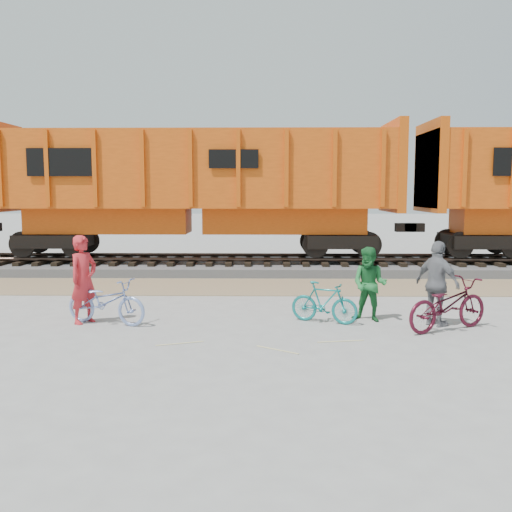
% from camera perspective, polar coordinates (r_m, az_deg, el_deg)
% --- Properties ---
extents(ground, '(120.00, 120.00, 0.00)m').
position_cam_1_polar(ground, '(11.45, -2.02, -7.72)').
color(ground, '#9E9E99').
rests_on(ground, ground).
extents(gravel_strip, '(120.00, 3.00, 0.02)m').
position_cam_1_polar(gravel_strip, '(16.83, -1.07, -3.08)').
color(gravel_strip, '#8E7858').
rests_on(gravel_strip, ground).
extents(ballast_bed, '(120.00, 4.00, 0.30)m').
position_cam_1_polar(ballast_bed, '(20.27, -0.73, -1.04)').
color(ballast_bed, slate).
rests_on(ballast_bed, ground).
extents(track, '(120.00, 2.60, 0.24)m').
position_cam_1_polar(track, '(20.23, -0.73, -0.13)').
color(track, black).
rests_on(track, ballast_bed).
extents(hopper_car_center, '(14.00, 3.13, 4.65)m').
position_cam_1_polar(hopper_car_center, '(20.23, -6.00, 7.03)').
color(hopper_car_center, black).
rests_on(hopper_car_center, track).
extents(bicycle_blue, '(1.98, 1.21, 0.98)m').
position_cam_1_polar(bicycle_blue, '(12.53, -14.75, -4.39)').
color(bicycle_blue, '#8098D4').
rests_on(bicycle_blue, ground).
extents(bicycle_teal, '(1.52, 0.98, 0.89)m').
position_cam_1_polar(bicycle_teal, '(12.31, 6.83, -4.63)').
color(bicycle_teal, '#127574').
rests_on(bicycle_teal, ground).
extents(bicycle_maroon, '(2.12, 1.59, 1.07)m').
position_cam_1_polar(bicycle_maroon, '(12.18, 18.62, -4.62)').
color(bicycle_maroon, '#450E1D').
rests_on(bicycle_maroon, ground).
extents(person_solo, '(0.73, 0.82, 1.88)m').
position_cam_1_polar(person_solo, '(12.69, -16.87, -2.25)').
color(person_solo, red).
rests_on(person_solo, ground).
extents(person_man, '(0.98, 0.91, 1.61)m').
position_cam_1_polar(person_man, '(12.58, 11.30, -2.79)').
color(person_man, '#1E6C31').
rests_on(person_man, ground).
extents(person_woman, '(0.97, 1.10, 1.79)m').
position_cam_1_polar(person_woman, '(12.46, 17.68, -2.65)').
color(person_woman, slate).
rests_on(person_woman, ground).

